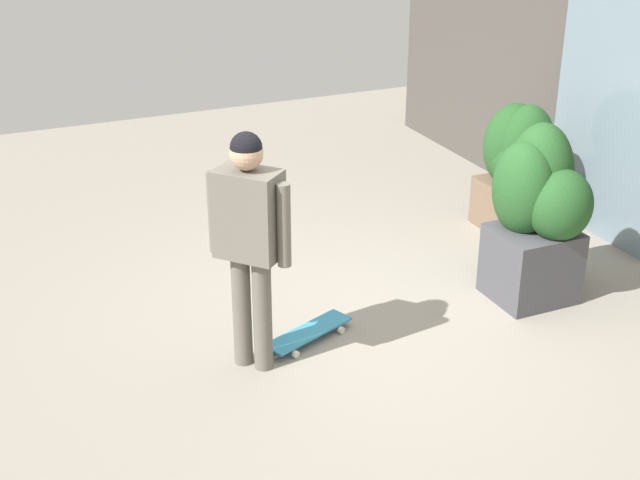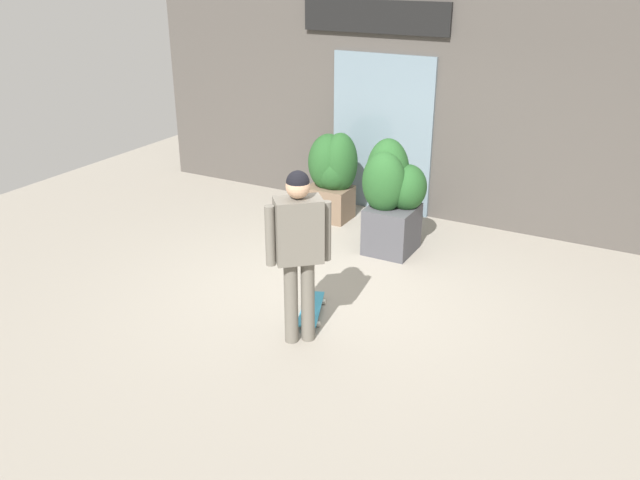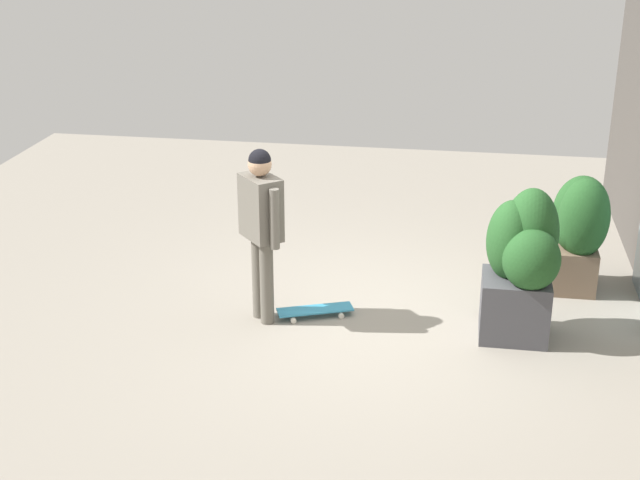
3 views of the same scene
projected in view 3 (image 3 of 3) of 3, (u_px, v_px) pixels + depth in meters
name	position (u px, v px, depth m)	size (l,w,h in m)	color
ground_plane	(368.00, 317.00, 8.77)	(12.00, 12.00, 0.00)	gray
skateboarder	(261.00, 218.00, 8.36)	(0.49, 0.47, 1.70)	#666056
skateboard	(315.00, 310.00, 8.78)	(0.45, 0.76, 0.08)	teal
planter_box_left	(580.00, 227.00, 9.14)	(0.69, 0.57, 1.23)	brown
planter_box_right	(522.00, 260.00, 8.18)	(0.76, 0.67, 1.40)	#47474C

